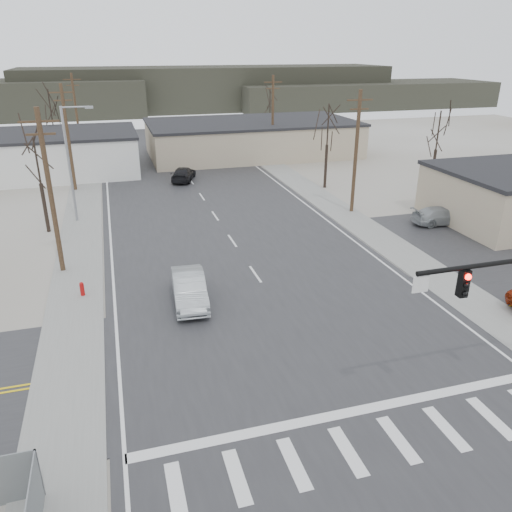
{
  "coord_description": "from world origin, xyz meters",
  "views": [
    {
      "loc": [
        -7.84,
        -18.96,
        13.09
      ],
      "look_at": [
        -0.85,
        4.94,
        2.6
      ],
      "focal_mm": 35.0,
      "sensor_mm": 36.0,
      "label": 1
    }
  ],
  "objects_px": {
    "sedan_crossing": "(189,289)",
    "car_parked_silver": "(441,216)",
    "fire_hydrant": "(82,289)",
    "car_far_b": "(167,132)",
    "car_far_a": "(184,174)"
  },
  "relations": [
    {
      "from": "sedan_crossing",
      "to": "car_parked_silver",
      "type": "bearing_deg",
      "value": 23.39
    },
    {
      "from": "fire_hydrant",
      "to": "car_far_b",
      "type": "xyz_separation_m",
      "value": [
        11.16,
        52.58,
        0.29
      ]
    },
    {
      "from": "car_parked_silver",
      "to": "sedan_crossing",
      "type": "bearing_deg",
      "value": 113.03
    },
    {
      "from": "car_parked_silver",
      "to": "fire_hydrant",
      "type": "bearing_deg",
      "value": 104.16
    },
    {
      "from": "fire_hydrant",
      "to": "car_parked_silver",
      "type": "xyz_separation_m",
      "value": [
        26.99,
        5.0,
        0.26
      ]
    },
    {
      "from": "fire_hydrant",
      "to": "sedan_crossing",
      "type": "bearing_deg",
      "value": -23.4
    },
    {
      "from": "fire_hydrant",
      "to": "car_far_b",
      "type": "relative_size",
      "value": 0.21
    },
    {
      "from": "car_far_a",
      "to": "car_far_b",
      "type": "height_order",
      "value": "car_far_a"
    },
    {
      "from": "sedan_crossing",
      "to": "car_far_a",
      "type": "height_order",
      "value": "sedan_crossing"
    },
    {
      "from": "car_far_a",
      "to": "car_parked_silver",
      "type": "distance_m",
      "value": 26.27
    },
    {
      "from": "fire_hydrant",
      "to": "sedan_crossing",
      "type": "height_order",
      "value": "sedan_crossing"
    },
    {
      "from": "car_far_a",
      "to": "car_parked_silver",
      "type": "bearing_deg",
      "value": 150.89
    },
    {
      "from": "fire_hydrant",
      "to": "car_far_b",
      "type": "distance_m",
      "value": 53.75
    },
    {
      "from": "sedan_crossing",
      "to": "fire_hydrant",
      "type": "bearing_deg",
      "value": 160.63
    },
    {
      "from": "car_far_a",
      "to": "car_parked_silver",
      "type": "relative_size",
      "value": 1.03
    }
  ]
}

